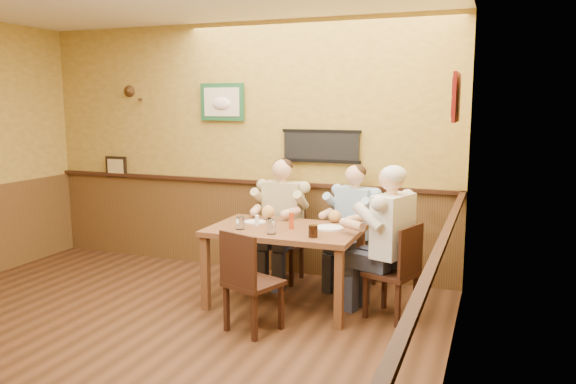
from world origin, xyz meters
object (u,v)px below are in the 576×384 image
Objects in this scene: water_glass_left at (240,223)px; hot_sauce_bottle at (291,220)px; pepper_shaker at (269,222)px; dining_table at (285,237)px; diner_tan_shirt at (283,227)px; chair_right_end at (392,271)px; salt_shaker at (257,220)px; cola_tumbler at (313,231)px; diner_blue_polo at (355,232)px; chair_back_right at (355,248)px; water_glass_mid at (271,227)px; chair_back_left at (283,243)px; diner_white_elder at (392,251)px; chair_near_side at (254,280)px.

hot_sauce_bottle is (0.44, 0.18, 0.03)m from water_glass_left.
dining_table is at bearing -6.35° from pepper_shaker.
dining_table is at bearing 159.14° from hot_sauce_bottle.
dining_table is 7.91× the size of hot_sauce_bottle.
hot_sauce_bottle is at bearing -20.86° from dining_table.
diner_tan_shirt reaches higher than pepper_shaker.
chair_right_end is 1.02m from hot_sauce_bottle.
dining_table is at bearing 1.34° from salt_shaker.
water_glass_left is 0.74m from cola_tumbler.
pepper_shaker is at bearing -112.93° from diner_blue_polo.
dining_table is 17.16× the size of pepper_shaker.
chair_right_end is 7.20× the size of water_glass_left.
chair_back_right is 1.01m from hot_sauce_bottle.
water_glass_mid is (0.34, -0.07, 0.00)m from water_glass_left.
salt_shaker is at bearing -178.66° from dining_table.
diner_tan_shirt is 0.68m from pepper_shaker.
chair_back_left is at bearing 84.04° from water_glass_left.
chair_back_left is 7.75× the size of cola_tumbler.
chair_right_end is 0.70× the size of diner_white_elder.
pepper_shaker is at bearing 173.65° from dining_table.
chair_near_side reaches higher than chair_back_left.
chair_back_left is at bearing 99.69° from pepper_shaker.
diner_white_elder is at bearing -26.26° from diner_tan_shirt.
chair_right_end is 8.62× the size of salt_shaker.
diner_white_elder is 11.44× the size of cola_tumbler.
diner_tan_shirt is 1.44m from diner_white_elder.
pepper_shaker is (-0.65, -0.76, 0.39)m from chair_back_right.
salt_shaker is at bearing -168.02° from pepper_shaker.
dining_table is 11.24× the size of water_glass_mid.
chair_near_side is 7.28× the size of water_glass_left.
diner_tan_shirt is at bearing 89.37° from salt_shaker.
chair_back_right is 1.13m from cola_tumbler.
chair_near_side is 0.77m from hot_sauce_bottle.
diner_blue_polo is at bearing -126.10° from diner_white_elder.
cola_tumbler is at bearing -36.23° from dining_table.
diner_white_elder reaches higher than water_glass_left.
diner_white_elder is 1.31m from salt_shaker.
pepper_shaker is at bearing -58.38° from chair_near_side.
water_glass_mid is (0.25, -0.94, 0.39)m from chair_back_left.
chair_back_left is 4.72× the size of hot_sauce_bottle.
chair_back_right is 0.94× the size of chair_right_end.
cola_tumbler is at bearing -78.89° from diner_blue_polo.
chair_back_left is 1.20m from cola_tumbler.
chair_right_end is 6.94× the size of water_glass_mid.
water_glass_mid is 1.53× the size of pepper_shaker.
salt_shaker is at bearing 176.48° from hot_sauce_bottle.
chair_back_left is at bearing -153.80° from chair_back_right.
diner_white_elder reaches higher than salt_shaker.
diner_tan_shirt is 0.97× the size of diner_white_elder.
dining_table is 0.20m from hot_sauce_bottle.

